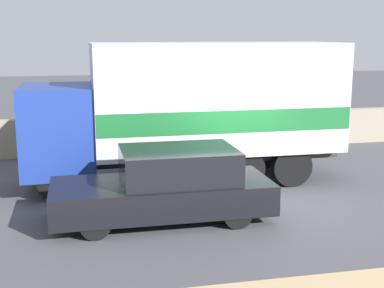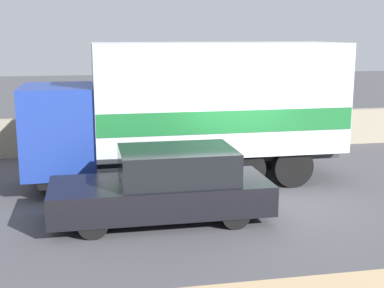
# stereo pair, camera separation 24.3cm
# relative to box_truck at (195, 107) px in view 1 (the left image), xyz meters

# --- Properties ---
(ground_plane) EXTENTS (80.00, 80.00, 0.00)m
(ground_plane) POSITION_rel_box_truck_xyz_m (0.75, -1.83, -2.00)
(ground_plane) COLOR #47474C
(stone_wall_backdrop) EXTENTS (60.00, 0.35, 1.22)m
(stone_wall_backdrop) POSITION_rel_box_truck_xyz_m (0.75, 3.86, -1.39)
(stone_wall_backdrop) COLOR gray
(stone_wall_backdrop) RESTS_ON ground_plane
(box_truck) EXTENTS (8.16, 2.48, 3.65)m
(box_truck) POSITION_rel_box_truck_xyz_m (0.00, 0.00, 0.00)
(box_truck) COLOR navy
(box_truck) RESTS_ON ground_plane
(car_hatchback) EXTENTS (4.57, 1.85, 1.53)m
(car_hatchback) POSITION_rel_box_truck_xyz_m (-1.23, -2.84, -1.26)
(car_hatchback) COLOR black
(car_hatchback) RESTS_ON ground_plane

